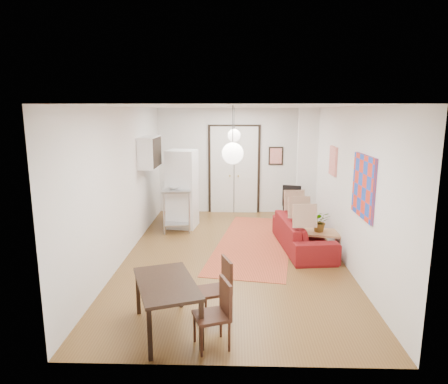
{
  "coord_description": "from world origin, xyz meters",
  "views": [
    {
      "loc": [
        0.04,
        -7.52,
        2.84
      ],
      "look_at": [
        -0.18,
        0.19,
        1.25
      ],
      "focal_mm": 32.0,
      "sensor_mm": 36.0,
      "label": 1
    }
  ],
  "objects_px": {
    "fridge": "(182,189)",
    "dining_table": "(166,287)",
    "black_side_chair": "(292,199)",
    "coffee_table": "(319,234)",
    "kitchen_counter": "(177,200)",
    "dining_chair_near": "(215,282)",
    "dining_chair_far": "(212,307)",
    "sofa": "(303,234)"
  },
  "relations": [
    {
      "from": "black_side_chair",
      "to": "dining_chair_far",
      "type": "bearing_deg",
      "value": 89.22
    },
    {
      "from": "dining_chair_near",
      "to": "black_side_chair",
      "type": "relative_size",
      "value": 0.84
    },
    {
      "from": "dining_chair_near",
      "to": "black_side_chair",
      "type": "xyz_separation_m",
      "value": [
        1.75,
        4.89,
        0.11
      ]
    },
    {
      "from": "dining_table",
      "to": "black_side_chair",
      "type": "bearing_deg",
      "value": 66.23
    },
    {
      "from": "fridge",
      "to": "dining_chair_far",
      "type": "distance_m",
      "value": 5.15
    },
    {
      "from": "fridge",
      "to": "dining_chair_far",
      "type": "xyz_separation_m",
      "value": [
        1.02,
        -5.03,
        -0.47
      ]
    },
    {
      "from": "kitchen_counter",
      "to": "dining_chair_far",
      "type": "xyz_separation_m",
      "value": [
        1.16,
        -5.02,
        -0.19
      ]
    },
    {
      "from": "kitchen_counter",
      "to": "dining_chair_far",
      "type": "bearing_deg",
      "value": -84.95
    },
    {
      "from": "dining_chair_near",
      "to": "coffee_table",
      "type": "bearing_deg",
      "value": 122.76
    },
    {
      "from": "dining_chair_far",
      "to": "black_side_chair",
      "type": "distance_m",
      "value": 5.86
    },
    {
      "from": "dining_table",
      "to": "black_side_chair",
      "type": "distance_m",
      "value": 5.82
    },
    {
      "from": "sofa",
      "to": "black_side_chair",
      "type": "xyz_separation_m",
      "value": [
        0.06,
        2.09,
        0.27
      ]
    },
    {
      "from": "sofa",
      "to": "coffee_table",
      "type": "relative_size",
      "value": 2.09
    },
    {
      "from": "dining_table",
      "to": "fridge",
      "type": "bearing_deg",
      "value": 95.01
    },
    {
      "from": "sofa",
      "to": "dining_table",
      "type": "distance_m",
      "value": 3.97
    },
    {
      "from": "dining_chair_far",
      "to": "kitchen_counter",
      "type": "bearing_deg",
      "value": 172.83
    },
    {
      "from": "coffee_table",
      "to": "dining_chair_far",
      "type": "relative_size",
      "value": 1.24
    },
    {
      "from": "sofa",
      "to": "dining_chair_near",
      "type": "relative_size",
      "value": 2.59
    },
    {
      "from": "coffee_table",
      "to": "fridge",
      "type": "height_order",
      "value": "fridge"
    },
    {
      "from": "fridge",
      "to": "coffee_table",
      "type": "bearing_deg",
      "value": -21.8
    },
    {
      "from": "dining_chair_near",
      "to": "dining_chair_far",
      "type": "height_order",
      "value": "same"
    },
    {
      "from": "coffee_table",
      "to": "black_side_chair",
      "type": "xyz_separation_m",
      "value": [
        -0.23,
        2.28,
        0.22
      ]
    },
    {
      "from": "kitchen_counter",
      "to": "dining_chair_near",
      "type": "height_order",
      "value": "kitchen_counter"
    },
    {
      "from": "sofa",
      "to": "fridge",
      "type": "height_order",
      "value": "fridge"
    },
    {
      "from": "sofa",
      "to": "kitchen_counter",
      "type": "height_order",
      "value": "kitchen_counter"
    },
    {
      "from": "coffee_table",
      "to": "kitchen_counter",
      "type": "height_order",
      "value": "kitchen_counter"
    },
    {
      "from": "sofa",
      "to": "dining_table",
      "type": "xyz_separation_m",
      "value": [
        -2.29,
        -3.24,
        0.28
      ]
    },
    {
      "from": "kitchen_counter",
      "to": "dining_chair_far",
      "type": "distance_m",
      "value": 5.15
    },
    {
      "from": "dining_table",
      "to": "dining_chair_far",
      "type": "bearing_deg",
      "value": -24.07
    },
    {
      "from": "kitchen_counter",
      "to": "black_side_chair",
      "type": "distance_m",
      "value": 2.97
    },
    {
      "from": "dining_table",
      "to": "black_side_chair",
      "type": "xyz_separation_m",
      "value": [
        2.35,
        5.33,
        -0.01
      ]
    },
    {
      "from": "sofa",
      "to": "dining_table",
      "type": "relative_size",
      "value": 1.57
    },
    {
      "from": "fridge",
      "to": "dining_table",
      "type": "relative_size",
      "value": 1.36
    },
    {
      "from": "sofa",
      "to": "black_side_chair",
      "type": "relative_size",
      "value": 2.18
    },
    {
      "from": "dining_chair_far",
      "to": "sofa",
      "type": "bearing_deg",
      "value": 134.07
    },
    {
      "from": "dining_table",
      "to": "sofa",
      "type": "bearing_deg",
      "value": 54.75
    },
    {
      "from": "coffee_table",
      "to": "dining_chair_far",
      "type": "xyz_separation_m",
      "value": [
        -1.97,
        -3.32,
        0.11
      ]
    },
    {
      "from": "dining_table",
      "to": "dining_chair_far",
      "type": "xyz_separation_m",
      "value": [
        0.6,
        -0.27,
        -0.12
      ]
    },
    {
      "from": "dining_table",
      "to": "dining_chair_near",
      "type": "height_order",
      "value": "dining_chair_near"
    },
    {
      "from": "fridge",
      "to": "black_side_chair",
      "type": "xyz_separation_m",
      "value": [
        2.76,
        0.57,
        -0.36
      ]
    },
    {
      "from": "coffee_table",
      "to": "kitchen_counter",
      "type": "xyz_separation_m",
      "value": [
        -3.14,
        1.7,
        0.3
      ]
    },
    {
      "from": "kitchen_counter",
      "to": "dining_chair_near",
      "type": "bearing_deg",
      "value": -82.92
    }
  ]
}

